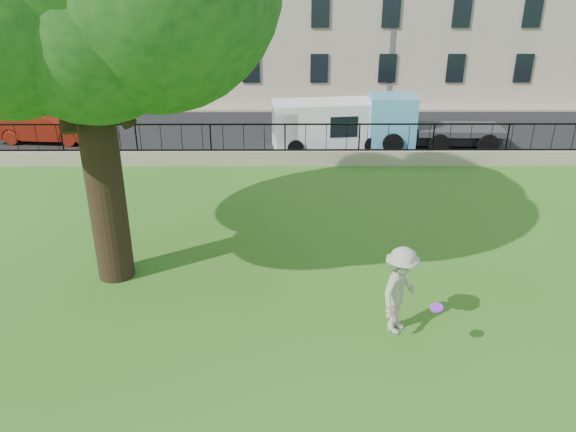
{
  "coord_description": "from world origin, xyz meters",
  "views": [
    {
      "loc": [
        0.02,
        -9.95,
        7.4
      ],
      "look_at": [
        0.08,
        3.5,
        1.45
      ],
      "focal_mm": 35.0,
      "sensor_mm": 36.0,
      "label": 1
    }
  ],
  "objects_px": {
    "red_sedan": "(47,126)",
    "frisbee": "(436,308)",
    "blue_truck": "(432,122)",
    "man": "(400,291)",
    "white_van": "(330,125)"
  },
  "relations": [
    {
      "from": "man",
      "to": "blue_truck",
      "type": "height_order",
      "value": "blue_truck"
    },
    {
      "from": "man",
      "to": "frisbee",
      "type": "height_order",
      "value": "man"
    },
    {
      "from": "frisbee",
      "to": "blue_truck",
      "type": "xyz_separation_m",
      "value": [
        3.45,
        14.81,
        0.01
      ]
    },
    {
      "from": "man",
      "to": "red_sedan",
      "type": "bearing_deg",
      "value": 77.02
    },
    {
      "from": "frisbee",
      "to": "red_sedan",
      "type": "xyz_separation_m",
      "value": [
        -14.05,
        15.81,
        -0.4
      ]
    },
    {
      "from": "frisbee",
      "to": "white_van",
      "type": "distance_m",
      "value": 14.85
    },
    {
      "from": "man",
      "to": "red_sedan",
      "type": "xyz_separation_m",
      "value": [
        -13.5,
        14.92,
        -0.26
      ]
    },
    {
      "from": "frisbee",
      "to": "red_sedan",
      "type": "distance_m",
      "value": 21.16
    },
    {
      "from": "man",
      "to": "blue_truck",
      "type": "relative_size",
      "value": 0.36
    },
    {
      "from": "white_van",
      "to": "blue_truck",
      "type": "xyz_separation_m",
      "value": [
        4.5,
        0.0,
        0.13
      ]
    },
    {
      "from": "red_sedan",
      "to": "frisbee",
      "type": "bearing_deg",
      "value": -133.14
    },
    {
      "from": "red_sedan",
      "to": "man",
      "type": "bearing_deg",
      "value": -132.63
    },
    {
      "from": "man",
      "to": "white_van",
      "type": "relative_size",
      "value": 0.41
    },
    {
      "from": "red_sedan",
      "to": "white_van",
      "type": "distance_m",
      "value": 13.04
    },
    {
      "from": "man",
      "to": "white_van",
      "type": "xyz_separation_m",
      "value": [
        -0.5,
        13.92,
        0.03
      ]
    }
  ]
}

